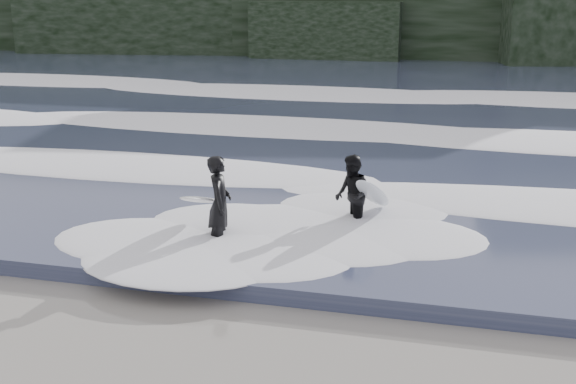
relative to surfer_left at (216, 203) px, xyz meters
name	(u,v)px	position (x,y,z in m)	size (l,w,h in m)	color
sea	(435,87)	(2.60, 23.82, -0.77)	(90.00, 52.00, 0.30)	#323853
foam_near	(382,187)	(2.60, 3.82, -0.52)	(60.00, 3.20, 0.20)	white
foam_mid	(410,130)	(2.60, 10.82, -0.50)	(60.00, 4.00, 0.24)	white
foam_far	(430,92)	(2.60, 19.82, -0.47)	(60.00, 4.80, 0.30)	white
surfer_left	(216,203)	(0.00, 0.00, 0.00)	(1.08, 2.03, 1.82)	black
surfer_right	(354,195)	(2.33, 1.56, -0.11)	(1.23, 1.78, 1.60)	black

